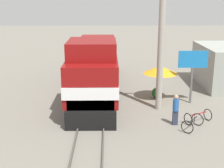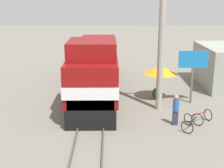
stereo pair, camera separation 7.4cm
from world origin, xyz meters
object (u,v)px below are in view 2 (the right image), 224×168
Objects in this scene: utility_pole at (161,46)px; billboard_sign at (193,64)px; person_bystander at (176,109)px; bicycle at (198,117)px; locomotive at (96,68)px; vendor_umbrella at (161,70)px; bicycle_spare at (193,123)px.

billboard_sign is (2.41, 1.16, -1.38)m from utility_pole.
person_bystander is 1.58m from bicycle.
locomotive is 8.10m from person_bystander.
vendor_umbrella reaches higher than bicycle_spare.
person_bystander is (-1.87, -3.82, -1.80)m from billboard_sign.
locomotive is at bearing 158.89° from billboard_sign.
billboard_sign is at bearing -24.61° from vendor_umbrella.
billboard_sign is 4.31m from bicycle.
utility_pole is 3.38× the size of vendor_umbrella.
bicycle is (1.42, 0.30, -0.63)m from person_bystander.
bicycle_spare is (1.39, -3.32, -3.81)m from utility_pole.
billboard_sign is at bearing -21.11° from locomotive.
person_bystander is 1.16× the size of bicycle_spare.
locomotive is 8.90m from bicycle.
person_bystander is at bearing -116.03° from billboard_sign.
vendor_umbrella is 5.78m from bicycle_spare.
bicycle_spare is (0.84, -0.66, -0.62)m from person_bystander.
bicycle is at bearing -97.20° from billboard_sign.
utility_pole reaches higher than bicycle.
bicycle is (1.57, -4.45, -1.80)m from vendor_umbrella.
bicycle is at bearing -50.22° from utility_pole.
vendor_umbrella is at bearing -19.55° from locomotive.
utility_pole is at bearing -100.70° from vendor_umbrella.
bicycle is at bearing -44.26° from locomotive.
utility_pole reaches higher than billboard_sign.
bicycle is at bearing -82.04° from bicycle_spare.
billboard_sign is 2.14× the size of bicycle.
person_bystander is (0.55, -2.66, -3.19)m from utility_pole.
vendor_umbrella reaches higher than bicycle.
billboard_sign is at bearing -63.85° from bicycle_spare.
bicycle is 1.10× the size of bicycle_spare.
person_bystander is at bearing -78.42° from utility_pole.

